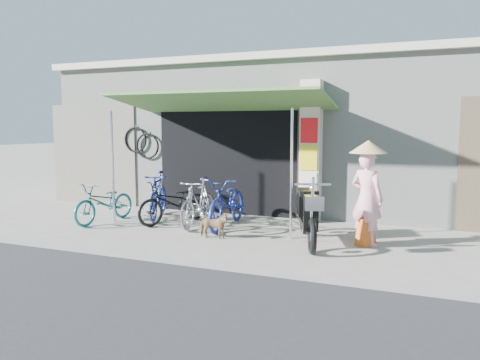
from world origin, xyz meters
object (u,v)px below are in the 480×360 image
at_px(moped, 307,213).
at_px(nun, 367,194).
at_px(street_dog, 213,225).
at_px(bike_teal, 105,202).
at_px(bike_navy, 228,202).
at_px(bike_silver, 198,202).
at_px(bike_blue, 158,195).
at_px(bike_black, 174,202).

xyz_separation_m(moped, nun, (0.98, 0.21, 0.37)).
xyz_separation_m(street_dog, moped, (1.65, 0.37, 0.28)).
xyz_separation_m(bike_teal, bike_navy, (2.62, 0.53, 0.09)).
bearing_deg(nun, bike_teal, 25.83).
bearing_deg(bike_silver, bike_teal, -170.57).
bearing_deg(bike_navy, moped, -23.47).
relative_size(bike_teal, nun, 0.91).
xyz_separation_m(bike_blue, moped, (3.58, -0.88, 0.00)).
xyz_separation_m(bike_silver, bike_navy, (0.62, 0.10, 0.02)).
distance_m(bike_silver, street_dog, 1.19).
distance_m(street_dog, moped, 1.71).
distance_m(bike_black, bike_navy, 1.20).
height_order(street_dog, moped, moped).
bearing_deg(nun, bike_navy, 16.12).
xyz_separation_m(bike_teal, street_dog, (2.76, -0.46, -0.19)).
bearing_deg(moped, nun, -7.66).
distance_m(bike_teal, bike_blue, 1.14).
bearing_deg(moped, street_dog, 172.94).
bearing_deg(bike_blue, moped, -34.53).
height_order(bike_teal, bike_black, bike_black).
xyz_separation_m(bike_silver, street_dog, (0.75, -0.88, -0.25)).
distance_m(bike_blue, bike_black, 0.69).
distance_m(moped, nun, 1.07).
relative_size(bike_black, bike_silver, 1.04).
height_order(bike_blue, bike_black, bike_blue).
distance_m(bike_navy, nun, 2.82).
distance_m(bike_black, nun, 4.00).
xyz_separation_m(bike_silver, nun, (3.38, -0.31, 0.40)).
bearing_deg(bike_navy, bike_silver, -174.91).
bearing_deg(street_dog, bike_blue, 49.42).
distance_m(bike_blue, bike_navy, 1.82).
height_order(bike_teal, bike_navy, bike_navy).
relative_size(bike_silver, bike_navy, 0.83).
xyz_separation_m(bike_black, bike_silver, (0.58, -0.03, 0.04)).
relative_size(bike_black, bike_navy, 0.87).
relative_size(bike_blue, street_dog, 2.99).
distance_m(bike_teal, bike_black, 1.49).
distance_m(bike_navy, moped, 1.89).
height_order(bike_silver, street_dog, bike_silver).
bearing_deg(bike_blue, nun, -29.13).
bearing_deg(nun, bike_black, 19.69).
height_order(bike_blue, street_dog, bike_blue).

